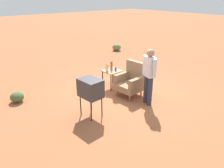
{
  "coord_description": "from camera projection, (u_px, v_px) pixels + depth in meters",
  "views": [
    {
      "loc": [
        4.74,
        -4.49,
        3.02
      ],
      "look_at": [
        0.36,
        -0.84,
        0.65
      ],
      "focal_mm": 35.06,
      "sensor_mm": 36.0,
      "label": 1
    }
  ],
  "objects": [
    {
      "name": "ground_plane",
      "position": [
        125.0,
        93.0,
        7.17
      ],
      "size": [
        60.0,
        60.0,
        0.0
      ],
      "primitive_type": "plane",
      "color": "#A05B38"
    },
    {
      "name": "bottle_short_clear",
      "position": [
        111.0,
        66.0,
        7.49
      ],
      "size": [
        0.06,
        0.06,
        0.2
      ],
      "primitive_type": "cylinder",
      "color": "silver",
      "rests_on": "side_table"
    },
    {
      "name": "armchair",
      "position": [
        132.0,
        80.0,
        6.86
      ],
      "size": [
        0.82,
        0.83,
        1.06
      ],
      "color": "#937047",
      "rests_on": "ground"
    },
    {
      "name": "shrub_mid",
      "position": [
        17.0,
        97.0,
        6.53
      ],
      "size": [
        0.4,
        0.4,
        0.31
      ],
      "primitive_type": "ellipsoid",
      "color": "#475B33",
      "rests_on": "ground"
    },
    {
      "name": "person_standing",
      "position": [
        149.0,
        74.0,
        6.13
      ],
      "size": [
        0.55,
        0.31,
        1.64
      ],
      "color": "#2D3347",
      "rests_on": "ground"
    },
    {
      "name": "shrub_near",
      "position": [
        117.0,
        47.0,
        12.4
      ],
      "size": [
        0.48,
        0.48,
        0.37
      ],
      "primitive_type": "ellipsoid",
      "color": "olive",
      "rests_on": "ground"
    },
    {
      "name": "soda_can_red",
      "position": [
        107.0,
        68.0,
        7.4
      ],
      "size": [
        0.07,
        0.07,
        0.12
      ],
      "primitive_type": "cylinder",
      "color": "red",
      "rests_on": "side_table"
    },
    {
      "name": "tv_on_stand",
      "position": [
        91.0,
        88.0,
        5.56
      ],
      "size": [
        0.63,
        0.49,
        1.03
      ],
      "color": "black",
      "rests_on": "ground"
    },
    {
      "name": "side_table",
      "position": [
        112.0,
        73.0,
        7.41
      ],
      "size": [
        0.56,
        0.56,
        0.61
      ],
      "color": "black",
      "rests_on": "ground"
    },
    {
      "name": "flower_vase",
      "position": [
        107.0,
        67.0,
        7.25
      ],
      "size": [
        0.15,
        0.1,
        0.27
      ],
      "color": "silver",
      "rests_on": "side_table"
    },
    {
      "name": "bottle_tall_amber",
      "position": [
        112.0,
        66.0,
        7.37
      ],
      "size": [
        0.07,
        0.07,
        0.3
      ],
      "primitive_type": "cylinder",
      "color": "brown",
      "rests_on": "side_table"
    },
    {
      "name": "soda_can_blue",
      "position": [
        116.0,
        69.0,
        7.32
      ],
      "size": [
        0.07,
        0.07,
        0.12
      ],
      "primitive_type": "cylinder",
      "color": "blue",
      "rests_on": "side_table"
    }
  ]
}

